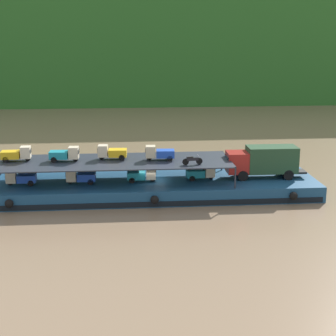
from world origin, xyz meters
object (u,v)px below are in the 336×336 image
(cargo_barge, at_px, (152,188))
(mini_truck_lower_fore, at_px, (201,173))
(mini_truck_upper_mid, at_px, (65,154))
(mini_truck_lower_mid, at_px, (142,175))
(mini_truck_upper_fore, at_px, (112,152))
(mini_truck_upper_bow, at_px, (159,153))
(motorcycle_upper_port, at_px, (192,160))
(covered_lorry, at_px, (264,161))
(mini_truck_upper_stern, at_px, (17,154))
(mini_truck_lower_stern, at_px, (21,178))
(mini_truck_lower_aft, at_px, (80,176))

(cargo_barge, xyz_separation_m, mini_truck_lower_fore, (4.73, -0.04, 1.44))
(cargo_barge, distance_m, mini_truck_upper_mid, 8.89)
(mini_truck_lower_mid, distance_m, mini_truck_upper_fore, 3.62)
(mini_truck_upper_bow, xyz_separation_m, motorcycle_upper_port, (2.88, -2.02, -0.26))
(covered_lorry, relative_size, mini_truck_upper_bow, 2.82)
(mini_truck_upper_stern, bearing_deg, mini_truck_lower_fore, -2.77)
(mini_truck_upper_fore, bearing_deg, mini_truck_upper_bow, -8.90)
(mini_truck_upper_fore, bearing_deg, motorcycle_upper_port, -20.21)
(mini_truck_lower_stern, bearing_deg, mini_truck_lower_mid, 0.74)
(mini_truck_lower_mid, bearing_deg, mini_truck_upper_bow, 10.45)
(mini_truck_upper_stern, xyz_separation_m, mini_truck_upper_fore, (8.93, -0.06, 0.00))
(mini_truck_lower_stern, relative_size, mini_truck_upper_bow, 0.99)
(covered_lorry, relative_size, mini_truck_lower_stern, 2.85)
(cargo_barge, height_order, mini_truck_lower_mid, mini_truck_lower_mid)
(mini_truck_lower_aft, bearing_deg, cargo_barge, 3.69)
(cargo_barge, height_order, mini_truck_lower_fore, mini_truck_lower_fore)
(mini_truck_upper_bow, bearing_deg, mini_truck_lower_stern, -178.00)
(mini_truck_upper_bow, bearing_deg, mini_truck_upper_mid, 178.25)
(mini_truck_lower_stern, xyz_separation_m, mini_truck_upper_bow, (13.00, 0.45, 2.00))
(cargo_barge, bearing_deg, motorcycle_upper_port, -28.69)
(mini_truck_lower_fore, distance_m, mini_truck_upper_stern, 17.59)
(cargo_barge, xyz_separation_m, mini_truck_upper_bow, (0.72, 0.04, 3.44))
(mini_truck_lower_fore, height_order, mini_truck_upper_mid, mini_truck_upper_mid)
(mini_truck_upper_stern, height_order, mini_truck_upper_fore, same)
(mini_truck_lower_aft, height_order, mini_truck_lower_fore, same)
(covered_lorry, bearing_deg, mini_truck_upper_mid, 179.40)
(covered_lorry, bearing_deg, mini_truck_upper_bow, -179.59)
(motorcycle_upper_port, bearing_deg, covered_lorry, 16.01)
(cargo_barge, distance_m, mini_truck_lower_aft, 6.92)
(mini_truck_lower_aft, xyz_separation_m, mini_truck_upper_stern, (-5.97, 1.25, 2.00))
(mini_truck_upper_fore, height_order, mini_truck_upper_bow, same)
(covered_lorry, xyz_separation_m, mini_truck_lower_mid, (-11.84, -0.38, -1.00))
(mini_truck_upper_mid, bearing_deg, motorcycle_upper_port, -10.99)
(mini_truck_upper_mid, bearing_deg, mini_truck_upper_bow, -1.75)
(covered_lorry, bearing_deg, mini_truck_lower_mid, -178.15)
(cargo_barge, bearing_deg, mini_truck_lower_mid, -164.56)
(mini_truck_lower_fore, bearing_deg, mini_truck_upper_stern, 177.23)
(mini_truck_lower_stern, xyz_separation_m, mini_truck_lower_fore, (17.01, 0.37, 0.00))
(mini_truck_lower_aft, relative_size, mini_truck_upper_fore, 0.99)
(mini_truck_lower_mid, relative_size, mini_truck_upper_stern, 1.00)
(mini_truck_lower_aft, height_order, mini_truck_lower_mid, same)
(mini_truck_lower_mid, height_order, mini_truck_upper_fore, mini_truck_upper_fore)
(cargo_barge, xyz_separation_m, mini_truck_lower_mid, (-0.96, -0.26, 1.44))
(mini_truck_lower_aft, xyz_separation_m, mini_truck_upper_mid, (-1.43, 0.75, 2.00))
(motorcycle_upper_port, bearing_deg, mini_truck_upper_fore, 159.79)
(mini_truck_lower_fore, height_order, mini_truck_upper_fore, mini_truck_upper_fore)
(mini_truck_upper_bow, relative_size, motorcycle_upper_port, 1.47)
(mini_truck_lower_stern, height_order, mini_truck_lower_aft, same)
(mini_truck_upper_mid, height_order, mini_truck_upper_bow, same)
(cargo_barge, relative_size, mini_truck_lower_mid, 11.43)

